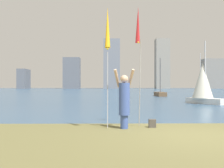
% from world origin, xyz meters
% --- Properties ---
extents(ground, '(120.00, 138.00, 0.12)m').
position_xyz_m(ground, '(0.00, 50.95, -0.06)').
color(ground, brown).
extents(person, '(0.67, 0.50, 1.83)m').
position_xyz_m(person, '(-1.87, 1.09, 0.90)').
color(person, '#3F59A5').
rests_on(person, ground).
extents(kite_flag_left, '(0.16, 0.93, 3.66)m').
position_xyz_m(kite_flag_left, '(-2.38, 0.82, 2.97)').
color(kite_flag_left, '#B2B2B7').
rests_on(kite_flag_left, ground).
extents(kite_flag_right, '(0.16, 0.97, 3.96)m').
position_xyz_m(kite_flag_right, '(-1.36, 1.85, 3.26)').
color(kite_flag_right, '#B2B2B7').
rests_on(kite_flag_right, ground).
extents(bag, '(0.21, 0.16, 0.26)m').
position_xyz_m(bag, '(-0.98, 1.29, 0.13)').
color(bag, '#4C4742').
rests_on(bag, ground).
extents(sailboat_0, '(1.09, 2.93, 4.63)m').
position_xyz_m(sailboat_0, '(3.99, 25.21, 0.30)').
color(sailboat_0, brown).
rests_on(sailboat_0, ground).
extents(sailboat_4, '(2.25, 2.30, 5.54)m').
position_xyz_m(sailboat_4, '(9.70, 27.53, 0.28)').
color(sailboat_4, white).
rests_on(sailboat_4, ground).
extents(sailboat_5, '(2.23, 2.89, 4.49)m').
position_xyz_m(sailboat_5, '(4.45, 11.91, 1.47)').
color(sailboat_5, white).
rests_on(sailboat_5, ground).
extents(skyline_tower_0, '(3.17, 7.76, 7.60)m').
position_xyz_m(skyline_tower_0, '(-35.37, 97.84, 3.80)').
color(skyline_tower_0, slate).
rests_on(skyline_tower_0, ground).
extents(skyline_tower_1, '(6.23, 4.90, 11.80)m').
position_xyz_m(skyline_tower_1, '(-16.15, 94.81, 5.90)').
color(skyline_tower_1, slate).
rests_on(skyline_tower_1, ground).
extents(skyline_tower_2, '(6.34, 3.53, 19.17)m').
position_xyz_m(skyline_tower_2, '(-0.94, 96.04, 9.58)').
color(skyline_tower_2, gray).
rests_on(skyline_tower_2, ground).
extents(skyline_tower_3, '(5.32, 4.55, 19.31)m').
position_xyz_m(skyline_tower_3, '(18.79, 96.43, 9.65)').
color(skyline_tower_3, gray).
rests_on(skyline_tower_3, ground).
extents(skyline_tower_4, '(7.29, 4.81, 11.44)m').
position_xyz_m(skyline_tower_4, '(37.84, 94.82, 5.72)').
color(skyline_tower_4, gray).
rests_on(skyline_tower_4, ground).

